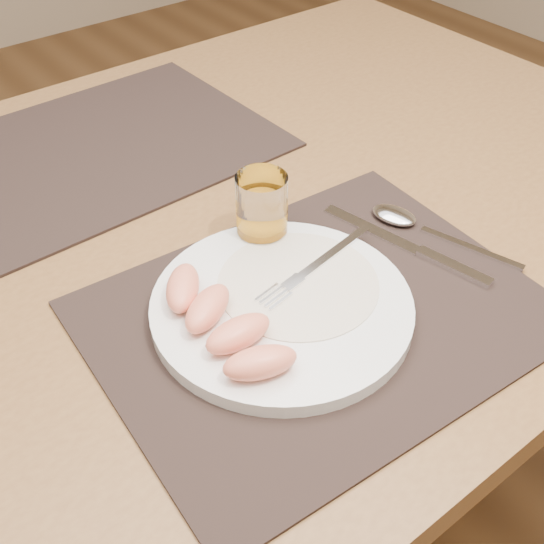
{
  "coord_description": "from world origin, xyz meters",
  "views": [
    {
      "loc": [
        -0.35,
        -0.59,
        1.25
      ],
      "look_at": [
        -0.01,
        -0.15,
        0.77
      ],
      "focal_mm": 45.0,
      "sensor_mm": 36.0,
      "label": 1
    }
  ],
  "objects_px": {
    "spoon": "(405,220)",
    "juice_glass": "(262,214)",
    "plate": "(282,307)",
    "fork": "(308,272)",
    "knife": "(418,251)",
    "placemat_far": "(105,147)",
    "placemat_near": "(318,315)",
    "table": "(204,269)"
  },
  "relations": [
    {
      "from": "fork",
      "to": "knife",
      "type": "relative_size",
      "value": 0.8
    },
    {
      "from": "fork",
      "to": "table",
      "type": "bearing_deg",
      "value": 97.13
    },
    {
      "from": "plate",
      "to": "knife",
      "type": "height_order",
      "value": "plate"
    },
    {
      "from": "plate",
      "to": "spoon",
      "type": "height_order",
      "value": "plate"
    },
    {
      "from": "placemat_near",
      "to": "spoon",
      "type": "height_order",
      "value": "spoon"
    },
    {
      "from": "knife",
      "to": "plate",
      "type": "bearing_deg",
      "value": 173.84
    },
    {
      "from": "fork",
      "to": "placemat_far",
      "type": "bearing_deg",
      "value": 95.31
    },
    {
      "from": "table",
      "to": "juice_glass",
      "type": "bearing_deg",
      "value": -72.17
    },
    {
      "from": "spoon",
      "to": "juice_glass",
      "type": "height_order",
      "value": "juice_glass"
    },
    {
      "from": "spoon",
      "to": "juice_glass",
      "type": "bearing_deg",
      "value": 153.53
    },
    {
      "from": "placemat_far",
      "to": "plate",
      "type": "height_order",
      "value": "plate"
    },
    {
      "from": "placemat_far",
      "to": "plate",
      "type": "xyz_separation_m",
      "value": [
        -0.01,
        -0.42,
        0.01
      ]
    },
    {
      "from": "plate",
      "to": "placemat_near",
      "type": "bearing_deg",
      "value": -40.43
    },
    {
      "from": "knife",
      "to": "placemat_far",
      "type": "bearing_deg",
      "value": 111.56
    },
    {
      "from": "placemat_far",
      "to": "knife",
      "type": "relative_size",
      "value": 2.06
    },
    {
      "from": "table",
      "to": "placemat_near",
      "type": "relative_size",
      "value": 3.11
    },
    {
      "from": "knife",
      "to": "juice_glass",
      "type": "xyz_separation_m",
      "value": [
        -0.13,
        0.13,
        0.04
      ]
    },
    {
      "from": "table",
      "to": "placemat_near",
      "type": "xyz_separation_m",
      "value": [
        0.0,
        -0.22,
        0.09
      ]
    },
    {
      "from": "placemat_far",
      "to": "fork",
      "type": "bearing_deg",
      "value": -84.69
    },
    {
      "from": "plate",
      "to": "juice_glass",
      "type": "bearing_deg",
      "value": 62.39
    },
    {
      "from": "juice_glass",
      "to": "fork",
      "type": "bearing_deg",
      "value": -94.1
    },
    {
      "from": "spoon",
      "to": "table",
      "type": "bearing_deg",
      "value": 137.95
    },
    {
      "from": "table",
      "to": "spoon",
      "type": "distance_m",
      "value": 0.27
    },
    {
      "from": "fork",
      "to": "juice_glass",
      "type": "relative_size",
      "value": 1.97
    },
    {
      "from": "spoon",
      "to": "juice_glass",
      "type": "relative_size",
      "value": 2.14
    },
    {
      "from": "plate",
      "to": "fork",
      "type": "xyz_separation_m",
      "value": [
        0.05,
        0.02,
        0.01
      ]
    },
    {
      "from": "table",
      "to": "spoon",
      "type": "xyz_separation_m",
      "value": [
        0.19,
        -0.17,
        0.09
      ]
    },
    {
      "from": "spoon",
      "to": "juice_glass",
      "type": "distance_m",
      "value": 0.18
    },
    {
      "from": "knife",
      "to": "table",
      "type": "bearing_deg",
      "value": 126.17
    },
    {
      "from": "knife",
      "to": "juice_glass",
      "type": "distance_m",
      "value": 0.18
    },
    {
      "from": "placemat_near",
      "to": "placemat_far",
      "type": "relative_size",
      "value": 1.0
    },
    {
      "from": "table",
      "to": "knife",
      "type": "bearing_deg",
      "value": -53.83
    },
    {
      "from": "placemat_far",
      "to": "juice_glass",
      "type": "xyz_separation_m",
      "value": [
        0.04,
        -0.31,
        0.04
      ]
    },
    {
      "from": "placemat_near",
      "to": "knife",
      "type": "distance_m",
      "value": 0.15
    },
    {
      "from": "fork",
      "to": "knife",
      "type": "xyz_separation_m",
      "value": [
        0.13,
        -0.04,
        -0.02
      ]
    },
    {
      "from": "knife",
      "to": "juice_glass",
      "type": "relative_size",
      "value": 2.47
    },
    {
      "from": "table",
      "to": "spoon",
      "type": "relative_size",
      "value": 7.39
    },
    {
      "from": "table",
      "to": "knife",
      "type": "xyz_separation_m",
      "value": [
        0.16,
        -0.22,
        0.09
      ]
    },
    {
      "from": "placemat_far",
      "to": "knife",
      "type": "xyz_separation_m",
      "value": [
        0.17,
        -0.44,
        0.0
      ]
    },
    {
      "from": "placemat_near",
      "to": "spoon",
      "type": "distance_m",
      "value": 0.19
    },
    {
      "from": "placemat_near",
      "to": "plate",
      "type": "xyz_separation_m",
      "value": [
        -0.03,
        0.02,
        0.01
      ]
    },
    {
      "from": "fork",
      "to": "spoon",
      "type": "xyz_separation_m",
      "value": [
        0.16,
        0.01,
        -0.01
      ]
    }
  ]
}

